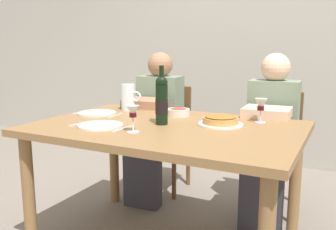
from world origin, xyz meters
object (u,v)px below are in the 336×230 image
dinner_plate_left_setting (100,126)px  diner_left (155,122)px  water_pitcher (128,99)px  dinner_plate_right_setting (97,113)px  dining_table (166,141)px  chair_left (167,130)px  baked_tart (220,120)px  diner_right (270,133)px  wine_glass_left_diner (261,106)px  salad_bowl (178,112)px  wine_glass_right_diner (133,113)px  wine_bottle (162,100)px  chair_right (274,142)px

dinner_plate_left_setting → diner_left: bearing=98.6°
water_pitcher → dinner_plate_right_setting: size_ratio=0.73×
dining_table → dinner_plate_left_setting: size_ratio=5.94×
chair_left → water_pitcher: bearing=84.9°
baked_tart → diner_right: diner_right is taller
wine_glass_left_diner → dinner_plate_left_setting: size_ratio=0.57×
dinner_plate_right_setting → diner_left: diner_left is taller
salad_bowl → diner_right: (0.51, 0.39, -0.17)m
salad_bowl → chair_left: (-0.40, 0.61, -0.29)m
water_pitcher → wine_glass_right_diner: size_ratio=1.30×
chair_left → diner_right: 0.95m
wine_bottle → chair_right: size_ratio=0.39×
diner_right → dinner_plate_left_setting: bearing=46.4°
water_pitcher → chair_right: water_pitcher is taller
wine_glass_left_diner → chair_left: bearing=147.5°
dinner_plate_right_setting → chair_left: (0.11, 0.80, -0.27)m
dinner_plate_left_setting → diner_right: 1.17m
dining_table → diner_left: (-0.44, 0.66, -0.05)m
dining_table → diner_left: bearing=123.7°
salad_bowl → diner_right: size_ratio=0.13×
baked_tart → dinner_plate_right_setting: size_ratio=1.02×
salad_bowl → chair_right: (0.50, 0.63, -0.29)m
chair_left → chair_right: bearing=176.6°
dining_table → chair_left: (-0.46, 0.90, -0.17)m
dinner_plate_left_setting → chair_right: bearing=55.7°
dinner_plate_left_setting → dinner_plate_right_setting: same height
salad_bowl → chair_left: chair_left is taller
dining_table → wine_bottle: bearing=166.1°
water_pitcher → diner_right: bearing=20.8°
diner_right → chair_left: bearing=-16.2°
chair_right → wine_glass_right_diner: bearing=63.2°
wine_bottle → salad_bowl: 0.30m
wine_glass_right_diner → dining_table: bearing=72.9°
water_pitcher → dinner_plate_right_setting: 0.26m
dinner_plate_right_setting → diner_right: size_ratio=0.22×
dining_table → diner_left: size_ratio=1.29×
baked_tart → chair_right: (0.17, 0.77, -0.29)m
water_pitcher → baked_tart: 0.77m
wine_bottle → wine_glass_left_diner: wine_bottle is taller
dinner_plate_left_setting → diner_right: (0.77, 0.88, -0.15)m
water_pitcher → chair_left: size_ratio=0.21×
dinner_plate_left_setting → chair_left: (-0.15, 1.10, -0.27)m
baked_tart → chair_right: size_ratio=0.30×
chair_left → chair_right: same height
water_pitcher → diner_left: (0.02, 0.34, -0.23)m
wine_bottle → baked_tart: 0.36m
wine_glass_right_diner → dinner_plate_left_setting: (-0.24, 0.04, -0.10)m
dinner_plate_left_setting → diner_right: diner_right is taller
dinner_plate_left_setting → water_pitcher: bearing=106.3°
salad_bowl → chair_left: 0.79m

